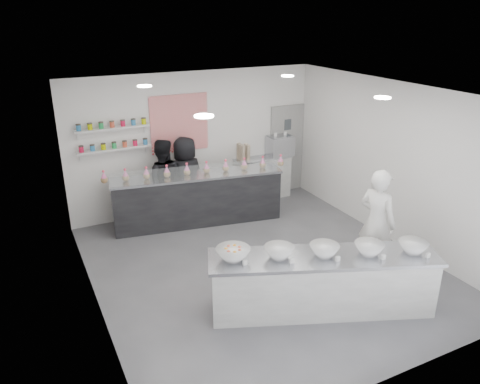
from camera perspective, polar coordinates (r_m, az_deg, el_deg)
name	(u,v)px	position (r m, az deg, el deg)	size (l,w,h in m)	color
floor	(261,267)	(8.24, 2.63, -9.07)	(6.00, 6.00, 0.00)	#515156
ceiling	(265,93)	(7.20, 3.04, 11.96)	(6.00, 6.00, 0.00)	white
back_wall	(195,142)	(10.18, -5.46, 6.09)	(5.50, 5.50, 0.00)	white
left_wall	(89,218)	(6.78, -17.97, -2.99)	(6.00, 6.00, 0.00)	white
right_wall	(392,163)	(9.19, 18.01, 3.40)	(6.00, 6.00, 0.00)	white
back_door	(286,149)	(11.27, 5.67, 5.23)	(0.88, 0.04, 2.10)	gray
pattern_panel	(179,123)	(9.93, -7.40, 8.30)	(1.25, 0.03, 1.20)	red
jar_shelf_lower	(114,149)	(9.60, -15.07, 5.11)	(1.45, 0.22, 0.04)	silver
jar_shelf_upper	(112,128)	(9.50, -15.31, 7.54)	(1.45, 0.22, 0.04)	silver
preserve_jars	(113,135)	(9.51, -15.21, 6.69)	(1.45, 0.10, 0.56)	red
downlight_0	(204,116)	(5.71, -4.42, 9.22)	(0.24, 0.24, 0.02)	white
downlight_1	(383,98)	(7.23, 16.98, 10.96)	(0.24, 0.24, 0.02)	white
downlight_2	(145,86)	(8.15, -11.56, 12.54)	(0.24, 0.24, 0.02)	white
downlight_3	(288,76)	(9.27, 5.83, 13.90)	(0.24, 0.24, 0.02)	white
prep_counter	(322,283)	(7.06, 9.96, -10.87)	(3.30, 0.75, 0.90)	#ADAEA9
back_bar	(198,199)	(9.65, -5.16, -0.84)	(3.46, 0.63, 1.07)	black
sneeze_guard	(200,172)	(9.13, -4.91, 2.43)	(3.41, 0.01, 0.29)	white
espresso_ledge	(262,178)	(10.92, 2.74, 1.72)	(1.34, 0.43, 0.99)	#ADAEA9
espresso_machine	(280,146)	(10.92, 4.90, 5.64)	(0.59, 0.41, 0.45)	#93969E
cup_stacks	(245,153)	(10.50, 0.56, 4.83)	(0.27, 0.24, 0.37)	gray
prep_bowls	(324,251)	(6.79, 10.25, -7.04)	(3.03, 0.53, 0.17)	white
label_cards	(358,266)	(6.59, 14.20, -8.79)	(2.66, 0.04, 0.07)	white
cookie_bags	(197,168)	(9.42, -5.29, 2.90)	(3.74, 0.14, 0.26)	pink
woman_prep	(377,222)	(8.00, 16.33, -3.59)	(0.67, 0.44, 1.83)	white
staff_left	(163,181)	(9.73, -9.42, 1.33)	(0.86, 0.67, 1.76)	black
staff_right	(186,178)	(9.88, -6.61, 1.76)	(0.86, 0.56, 1.75)	black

